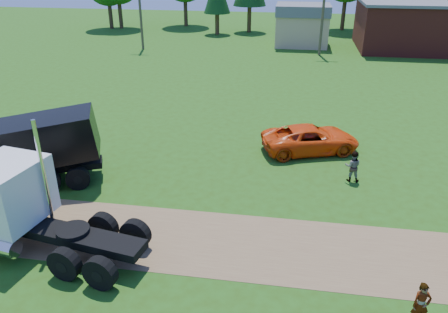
# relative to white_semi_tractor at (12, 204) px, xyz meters

# --- Properties ---
(ground) EXTENTS (140.00, 140.00, 0.00)m
(ground) POSITION_rel_white_semi_tractor_xyz_m (6.84, 1.18, -1.73)
(ground) COLOR #284B10
(ground) RESTS_ON ground
(dirt_track) EXTENTS (120.00, 4.20, 0.01)m
(dirt_track) POSITION_rel_white_semi_tractor_xyz_m (6.84, 1.18, -1.72)
(dirt_track) COLOR brown
(dirt_track) RESTS_ON ground
(white_semi_tractor) EXTENTS (8.56, 4.10, 5.06)m
(white_semi_tractor) POSITION_rel_white_semi_tractor_xyz_m (0.00, 0.00, 0.00)
(white_semi_tractor) COLOR black
(white_semi_tractor) RESTS_ON ground
(black_dump_truck) EXTENTS (8.26, 5.28, 3.56)m
(black_dump_truck) POSITION_rel_white_semi_tractor_xyz_m (-2.47, 4.33, 0.23)
(black_dump_truck) COLOR black
(black_dump_truck) RESTS_ON ground
(orange_pickup) EXTENTS (5.96, 4.15, 1.51)m
(orange_pickup) POSITION_rel_white_semi_tractor_xyz_m (11.37, 10.51, -0.97)
(orange_pickup) COLOR #E7440A
(orange_pickup) RESTS_ON ground
(spectator_a) EXTENTS (0.62, 0.47, 1.54)m
(spectator_a) POSITION_rel_white_semi_tractor_xyz_m (14.41, -1.92, -0.96)
(spectator_a) COLOR #999999
(spectator_a) RESTS_ON ground
(spectator_b) EXTENTS (0.82, 0.66, 1.59)m
(spectator_b) POSITION_rel_white_semi_tractor_xyz_m (13.35, 7.25, -0.93)
(spectator_b) COLOR #999999
(spectator_b) RESTS_ON ground
(brick_building) EXTENTS (15.40, 10.40, 5.30)m
(brick_building) POSITION_rel_white_semi_tractor_xyz_m (24.84, 41.18, 0.93)
(brick_building) COLOR maroon
(brick_building) RESTS_ON ground
(tan_shed) EXTENTS (6.20, 5.40, 4.70)m
(tan_shed) POSITION_rel_white_semi_tractor_xyz_m (10.84, 41.18, 0.70)
(tan_shed) COLOR tan
(tan_shed) RESTS_ON ground
(utility_poles) EXTENTS (42.20, 0.28, 9.00)m
(utility_poles) POSITION_rel_white_semi_tractor_xyz_m (12.84, 36.18, 2.99)
(utility_poles) COLOR #4B3C2A
(utility_poles) RESTS_ON ground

